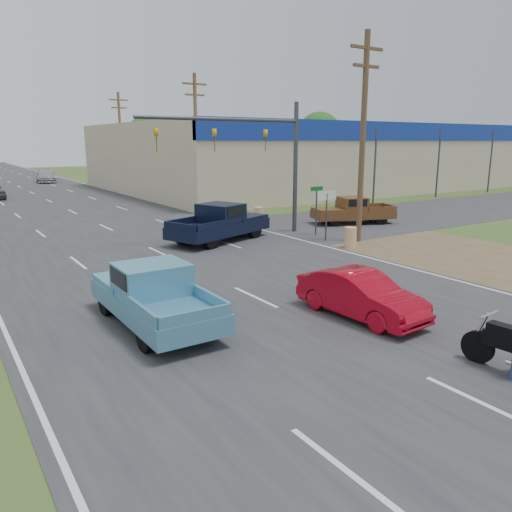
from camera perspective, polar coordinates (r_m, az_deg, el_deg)
ground at (r=10.96m, az=24.31°, el=-15.14°), size 200.00×200.00×0.00m
main_road at (r=45.99m, az=-22.57°, el=5.83°), size 15.00×180.00×0.02m
cross_road at (r=24.93m, az=-12.76°, el=1.23°), size 120.00×10.00×0.02m
dirt_verge at (r=25.01m, az=18.85°, el=0.87°), size 8.00×18.00×0.01m
big_box_store at (r=60.42m, az=8.99°, el=11.28°), size 50.00×28.10×6.60m
utility_pole_1 at (r=25.37m, az=12.13°, el=13.53°), size 2.00×0.28×10.00m
utility_pole_2 at (r=40.16m, az=-6.88°, el=13.42°), size 2.00×0.28×10.00m
utility_pole_3 at (r=56.84m, az=-15.21°, el=12.92°), size 2.00×0.28×10.00m
tree_3 at (r=98.19m, az=7.24°, el=13.62°), size 8.40×8.40×10.40m
tree_5 at (r=107.08m, az=-12.51°, el=13.20°), size 7.98×7.98×9.88m
barrel_0 at (r=24.02m, az=10.74°, el=2.07°), size 0.56×0.56×1.00m
barrel_1 at (r=30.83m, az=0.29°, el=4.68°), size 0.56×0.56×1.00m
lane_sign at (r=25.39m, az=8.07°, el=5.96°), size 1.20×0.08×2.52m
street_name_sign at (r=26.94m, az=6.91°, el=5.76°), size 0.80×0.08×2.61m
signal_mast at (r=26.16m, az=-0.19°, el=12.66°), size 9.12×0.40×7.00m
red_convertible at (r=14.58m, az=11.87°, el=-4.43°), size 1.66×4.09×1.32m
blue_pickup at (r=14.01m, az=-11.76°, el=-4.24°), size 2.01×5.21×1.73m
navy_pickup at (r=25.35m, az=-4.00°, el=3.88°), size 6.11×4.04×1.89m
brown_pickup at (r=31.18m, az=10.84°, el=5.15°), size 5.29×3.48×1.64m
distant_car_silver at (r=67.04m, az=-22.87°, el=8.41°), size 2.83×5.50×1.53m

